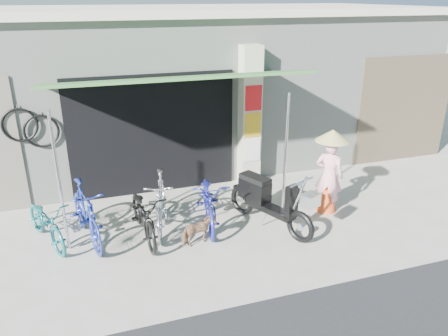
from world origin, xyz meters
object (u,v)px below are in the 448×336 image
object	(u,v)px
nun	(329,171)
bike_teal	(46,222)
bike_silver	(161,203)
bike_blue	(86,213)
street_dog	(199,231)
moped	(268,200)
bike_navy	(209,200)
bike_black	(144,214)

from	to	relation	value
nun	bike_teal	bearing A→B (deg)	39.82
bike_teal	bike_silver	xyz separation A→B (m)	(1.91, -0.11, 0.11)
bike_teal	bike_blue	world-z (taller)	bike_blue
street_dog	moped	bearing A→B (deg)	-97.07
bike_navy	moped	size ratio (longest dim) A/B	0.96
bike_black	nun	bearing A→B (deg)	-5.58
bike_teal	bike_blue	bearing A→B (deg)	-33.42
bike_black	bike_silver	distance (m)	0.39
bike_navy	bike_blue	bearing A→B (deg)	-170.35
bike_navy	bike_silver	bearing A→B (deg)	-173.76
street_dog	nun	size ratio (longest dim) A/B	0.36
bike_blue	bike_navy	xyz separation A→B (m)	(2.13, -0.06, -0.05)
moped	bike_silver	bearing A→B (deg)	141.07
bike_black	street_dog	world-z (taller)	bike_black
bike_blue	bike_silver	distance (m)	1.27
bike_blue	nun	bearing A→B (deg)	-15.72
bike_silver	bike_blue	bearing A→B (deg)	-166.07
bike_blue	bike_navy	distance (m)	2.13
bike_blue	bike_black	world-z (taller)	bike_blue
street_dog	nun	bearing A→B (deg)	-97.75
bike_teal	nun	distance (m)	5.13
bike_silver	nun	size ratio (longest dim) A/B	1.05
moped	bike_navy	bearing A→B (deg)	132.85
bike_black	bike_blue	bearing A→B (deg)	165.14
bike_blue	moped	distance (m)	3.14
bike_navy	nun	size ratio (longest dim) A/B	1.09
bike_blue	bike_silver	xyz separation A→B (m)	(1.27, 0.02, -0.00)
street_dog	nun	world-z (taller)	nun
bike_teal	moped	xyz separation A→B (m)	(3.75, -0.61, 0.10)
bike_blue	bike_navy	world-z (taller)	bike_blue
bike_silver	street_dog	bearing A→B (deg)	-42.84
bike_silver	bike_navy	bearing A→B (deg)	8.18
bike_blue	street_dog	xyz separation A→B (m)	(1.75, -0.71, -0.27)
bike_blue	street_dog	world-z (taller)	bike_blue
bike_teal	bike_navy	xyz separation A→B (m)	(2.78, -0.19, 0.07)
bike_teal	nun	size ratio (longest dim) A/B	0.94
bike_silver	nun	distance (m)	3.21
bike_silver	street_dog	world-z (taller)	bike_silver
bike_blue	street_dog	distance (m)	1.91
bike_navy	bike_black	bearing A→B (deg)	-163.01
bike_silver	bike_teal	bearing A→B (deg)	-170.18
bike_black	moped	bearing A→B (deg)	-11.73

